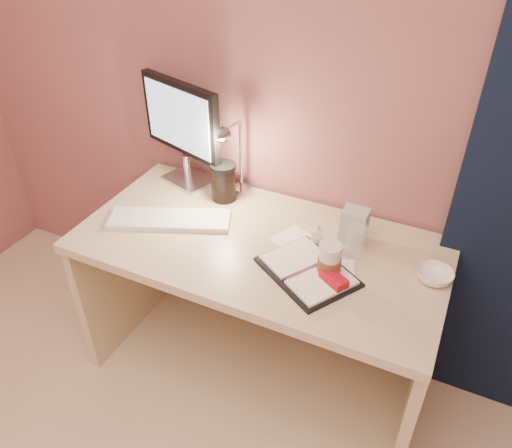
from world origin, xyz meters
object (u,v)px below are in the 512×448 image
at_px(coffee_cup, 329,261).
at_px(lotion_bottle, 317,233).
at_px(keyboard, 170,219).
at_px(planner, 310,272).
at_px(desk_lamp, 232,154).
at_px(bowl, 434,276).
at_px(dark_jar, 224,184).
at_px(product_box, 354,226).
at_px(monitor, 183,124).
at_px(desk, 266,275).
at_px(clear_cup, 356,242).

bearing_deg(coffee_cup, lotion_bottle, 122.49).
xyz_separation_m(keyboard, planner, (0.62, -0.06, 0.00)).
bearing_deg(desk_lamp, planner, -30.21).
distance_m(coffee_cup, bowl, 0.36).
bearing_deg(planner, lotion_bottle, 134.63).
xyz_separation_m(dark_jar, desk_lamp, (0.04, 0.01, 0.14)).
bearing_deg(bowl, coffee_cup, -158.64).
xyz_separation_m(keyboard, product_box, (0.70, 0.19, 0.06)).
height_order(coffee_cup, dark_jar, dark_jar).
bearing_deg(planner, dark_jar, -179.08).
distance_m(planner, product_box, 0.27).
height_order(monitor, lotion_bottle, monitor).
bearing_deg(monitor, lotion_bottle, 2.52).
height_order(bowl, dark_jar, dark_jar).
distance_m(dark_jar, desk_lamp, 0.15).
distance_m(desk, coffee_cup, 0.44).
distance_m(desk, dark_jar, 0.42).
height_order(monitor, keyboard, monitor).
xyz_separation_m(lotion_bottle, desk_lamp, (-0.42, 0.13, 0.17)).
bearing_deg(coffee_cup, desk_lamp, 151.11).
bearing_deg(bowl, monitor, 169.53).
distance_m(keyboard, bowl, 1.02).
relative_size(keyboard, coffee_cup, 3.64).
height_order(dark_jar, desk_lamp, desk_lamp).
relative_size(planner, lotion_bottle, 4.35).
relative_size(keyboard, clear_cup, 3.90).
bearing_deg(desk, monitor, 157.77).
relative_size(coffee_cup, desk_lamp, 0.38).
relative_size(lotion_bottle, dark_jar, 0.63).
bearing_deg(keyboard, dark_jar, 41.89).
height_order(clear_cup, lotion_bottle, clear_cup).
height_order(desk, monitor, monitor).
bearing_deg(clear_cup, coffee_cup, -109.23).
bearing_deg(coffee_cup, product_box, 84.84).
xyz_separation_m(desk, clear_cup, (0.35, 0.01, 0.29)).
relative_size(desk, clear_cup, 11.30).
relative_size(keyboard, dark_jar, 3.25).
distance_m(clear_cup, lotion_bottle, 0.15).
xyz_separation_m(desk, lotion_bottle, (0.20, 0.02, 0.27)).
bearing_deg(monitor, dark_jar, 2.66).
bearing_deg(desk, desk_lamp, 146.85).
height_order(keyboard, planner, planner).
bearing_deg(bowl, clear_cup, 176.90).
relative_size(clear_cup, desk_lamp, 0.35).
relative_size(monitor, product_box, 3.30).
xyz_separation_m(bowl, dark_jar, (-0.90, 0.15, 0.05)).
distance_m(desk, desk_lamp, 0.52).
bearing_deg(dark_jar, desk, -27.77).
relative_size(monitor, desk_lamp, 1.34).
distance_m(lotion_bottle, dark_jar, 0.48).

